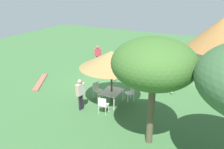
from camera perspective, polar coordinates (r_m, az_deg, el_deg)
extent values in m
plane|color=#3A6738|center=(15.47, 0.04, -2.14)|extent=(36.00, 36.00, 0.00)
cylinder|color=beige|center=(17.04, 24.55, 2.11)|extent=(3.68, 3.68, 2.22)
cone|color=olive|center=(16.53, 25.71, 9.27)|extent=(4.56, 4.56, 2.14)
cylinder|color=brown|center=(12.49, -0.10, -2.76)|extent=(0.10, 0.10, 2.12)
cone|color=olive|center=(11.96, -0.11, 3.78)|extent=(3.35, 3.35, 0.86)
cube|color=silver|center=(12.63, -0.10, -4.17)|extent=(1.24, 0.98, 0.04)
cylinder|color=silver|center=(13.08, 2.68, -5.07)|extent=(0.06, 0.06, 0.70)
cylinder|color=silver|center=(12.18, 0.49, -7.14)|extent=(0.06, 0.06, 0.70)
cylinder|color=silver|center=(13.41, -0.63, -4.34)|extent=(0.06, 0.06, 0.70)
cylinder|color=silver|center=(12.54, -3.01, -6.29)|extent=(0.06, 0.06, 0.70)
cube|color=white|center=(11.88, -2.05, -7.40)|extent=(0.45, 0.47, 0.04)
cube|color=white|center=(11.62, -2.44, -6.84)|extent=(0.08, 0.44, 0.45)
cylinder|color=white|center=(12.20, -2.51, -7.79)|extent=(0.04, 0.04, 0.45)
cylinder|color=white|center=(12.06, -0.85, -8.12)|extent=(0.04, 0.04, 0.45)
cylinder|color=white|center=(11.91, -3.23, -8.56)|extent=(0.04, 0.04, 0.45)
cylinder|color=white|center=(11.78, -1.53, -8.92)|extent=(0.04, 0.04, 0.45)
cube|color=silver|center=(13.12, 4.27, -4.52)|extent=(0.61, 0.61, 0.04)
cube|color=silver|center=(13.10, 5.06, -3.50)|extent=(0.33, 0.35, 0.45)
cylinder|color=silver|center=(13.00, 3.87, -5.88)|extent=(0.04, 0.04, 0.45)
cylinder|color=silver|center=(13.31, 3.20, -5.18)|extent=(0.04, 0.04, 0.45)
cylinder|color=silver|center=(13.14, 5.31, -5.61)|extent=(0.04, 0.04, 0.45)
cylinder|color=silver|center=(13.44, 4.61, -4.93)|extent=(0.04, 0.04, 0.45)
cube|color=white|center=(13.42, -3.45, -3.88)|extent=(0.54, 0.53, 0.04)
cube|color=white|center=(13.45, -4.04, -2.78)|extent=(0.43, 0.16, 0.45)
cylinder|color=white|center=(13.52, -2.32, -4.72)|extent=(0.04, 0.04, 0.45)
cylinder|color=white|center=(13.28, -3.48, -5.24)|extent=(0.04, 0.04, 0.45)
cylinder|color=white|center=(13.75, -3.39, -4.27)|extent=(0.04, 0.04, 0.45)
cylinder|color=white|center=(13.52, -4.55, -4.77)|extent=(0.04, 0.04, 0.45)
cylinder|color=black|center=(12.23, -7.88, -6.83)|extent=(0.12, 0.12, 0.85)
cylinder|color=black|center=(12.32, -7.37, -6.58)|extent=(0.12, 0.12, 0.85)
cube|color=beige|center=(11.96, -7.79, -3.63)|extent=(0.50, 0.31, 0.60)
cylinder|color=tan|center=(11.79, -8.71, -3.95)|extent=(0.09, 0.09, 0.57)
cylinder|color=tan|center=(12.11, -6.90, -3.16)|extent=(0.09, 0.09, 0.57)
sphere|color=tan|center=(11.78, -7.89, -1.70)|extent=(0.23, 0.23, 0.23)
cylinder|color=black|center=(18.64, -3.21, 3.33)|extent=(0.12, 0.12, 0.83)
cylinder|color=black|center=(18.67, -3.66, 3.34)|extent=(0.12, 0.12, 0.83)
cube|color=#B83545|center=(18.45, -3.48, 5.43)|extent=(0.35, 0.49, 0.59)
cylinder|color=#A8694C|center=(18.40, -2.70, 5.46)|extent=(0.09, 0.09, 0.55)
cylinder|color=#A8694C|center=(18.49, -4.26, 5.50)|extent=(0.09, 0.09, 0.55)
sphere|color=#A8694C|center=(18.34, -3.51, 6.71)|extent=(0.22, 0.22, 0.22)
cylinder|color=silver|center=(15.41, 3.11, 1.82)|extent=(0.77, 1.73, 0.63)
cylinder|color=black|center=(15.32, 4.31, 1.66)|extent=(0.65, 0.13, 0.64)
cylinder|color=black|center=(15.51, 2.05, 1.96)|extent=(0.65, 0.13, 0.64)
cylinder|color=silver|center=(15.63, 0.20, 2.83)|extent=(0.33, 0.55, 0.49)
cube|color=silver|center=(15.68, -0.76, 3.51)|extent=(0.21, 0.41, 0.20)
cube|color=black|center=(15.76, -1.36, 3.48)|extent=(0.13, 0.13, 0.12)
cube|color=black|center=(15.57, 0.20, 3.53)|extent=(0.07, 0.37, 0.28)
cylinder|color=silver|center=(15.69, 0.65, -0.25)|extent=(0.11, 0.11, 0.79)
cylinder|color=black|center=(15.82, 0.64, -1.47)|extent=(0.13, 0.13, 0.06)
cylinder|color=silver|center=(15.99, 1.10, 0.18)|extent=(0.11, 0.11, 0.79)
cylinder|color=black|center=(16.12, 1.09, -1.03)|extent=(0.13, 0.13, 0.06)
cylinder|color=silver|center=(15.30, 5.13, -0.90)|extent=(0.11, 0.11, 0.79)
cylinder|color=black|center=(15.44, 5.08, -2.15)|extent=(0.13, 0.13, 0.06)
cylinder|color=silver|center=(15.61, 5.50, -0.46)|extent=(0.11, 0.11, 0.79)
cylinder|color=black|center=(15.75, 5.46, -1.68)|extent=(0.13, 0.13, 0.06)
cylinder|color=black|center=(15.20, 6.29, 1.04)|extent=(0.07, 0.24, 0.53)
cylinder|color=silver|center=(14.32, 12.37, 0.01)|extent=(0.75, 1.68, 0.70)
cylinder|color=black|center=(14.38, 11.09, 0.21)|extent=(0.72, 0.10, 0.72)
cylinder|color=black|center=(14.26, 13.54, -0.18)|extent=(0.72, 0.10, 0.72)
cylinder|color=silver|center=(14.12, 15.70, 0.17)|extent=(0.33, 0.56, 0.52)
cube|color=silver|center=(14.03, 16.89, 0.61)|extent=(0.19, 0.40, 0.20)
cube|color=black|center=(14.02, 17.60, 0.38)|extent=(0.12, 0.12, 0.12)
cube|color=black|center=(14.05, 15.78, 0.93)|extent=(0.05, 0.37, 0.28)
cylinder|color=silver|center=(14.64, 14.75, -2.56)|extent=(0.11, 0.11, 0.81)
cylinder|color=black|center=(14.79, 14.61, -3.90)|extent=(0.13, 0.13, 0.06)
cylinder|color=silver|center=(14.29, 14.45, -3.14)|extent=(0.11, 0.11, 0.81)
cylinder|color=black|center=(14.44, 14.31, -4.50)|extent=(0.13, 0.13, 0.06)
cylinder|color=silver|center=(14.87, 9.99, -1.78)|extent=(0.11, 0.11, 0.81)
cylinder|color=black|center=(15.02, 9.90, -3.10)|extent=(0.13, 0.13, 0.06)
cylinder|color=silver|center=(14.53, 9.57, -2.32)|extent=(0.11, 0.11, 0.81)
cylinder|color=black|center=(14.68, 9.49, -3.67)|extent=(0.13, 0.13, 0.06)
cylinder|color=black|center=(14.55, 8.98, 0.17)|extent=(0.06, 0.24, 0.53)
cylinder|color=silver|center=(17.88, 5.72, 4.41)|extent=(1.78, 1.26, 0.61)
cylinder|color=black|center=(18.20, 5.65, 4.72)|extent=(0.33, 0.60, 0.62)
cylinder|color=black|center=(17.59, 5.79, 4.13)|extent=(0.33, 0.60, 0.62)
cylinder|color=silver|center=(17.02, 5.93, 4.17)|extent=(0.59, 0.47, 0.48)
cube|color=silver|center=(16.71, 6.02, 4.41)|extent=(0.44, 0.33, 0.20)
cube|color=black|center=(16.55, 6.06, 4.13)|extent=(0.16, 0.16, 0.12)
cube|color=black|center=(16.97, 5.96, 4.81)|extent=(0.35, 0.19, 0.28)
cylinder|color=silver|center=(17.47, 6.34, 1.88)|extent=(0.11, 0.11, 0.77)
cylinder|color=black|center=(17.59, 6.29, 0.79)|extent=(0.13, 0.13, 0.06)
cylinder|color=silver|center=(17.45, 5.24, 1.89)|extent=(0.11, 0.11, 0.77)
cylinder|color=black|center=(17.57, 5.21, 0.80)|extent=(0.13, 0.13, 0.06)
cylinder|color=silver|center=(18.68, 6.04, 3.18)|extent=(0.11, 0.11, 0.77)
cylinder|color=black|center=(18.79, 6.00, 2.16)|extent=(0.13, 0.13, 0.06)
cylinder|color=silver|center=(18.66, 5.01, 3.19)|extent=(0.11, 0.11, 0.77)
cylinder|color=black|center=(18.77, 4.98, 2.17)|extent=(0.13, 0.13, 0.06)
cylinder|color=black|center=(18.76, 5.53, 4.91)|extent=(0.23, 0.14, 0.53)
cylinder|color=brown|center=(9.54, 9.41, -9.66)|extent=(0.27, 0.27, 2.58)
ellipsoid|color=#396328|center=(8.64, 10.26, 2.75)|extent=(3.17, 3.17, 1.90)
cube|color=#9C5B47|center=(16.29, -17.10, -1.74)|extent=(2.62, 1.68, 0.08)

